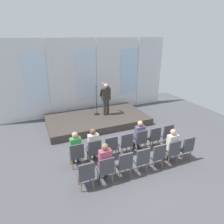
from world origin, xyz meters
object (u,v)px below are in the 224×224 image
at_px(audience_r0_c0, 76,147).
at_px(chair_r0_c5, 154,136).
at_px(chair_r0_c4, 140,139).
at_px(chair_r1_c0, 86,174).
at_px(chair_r1_c4, 157,154).
at_px(chair_r1_c5, 172,150).
at_px(chair_r0_c6, 166,133).
at_px(chair_r0_c2, 110,146).
at_px(audience_r0_c4, 139,134).
at_px(chair_r1_c3, 141,159).
at_px(speaker, 106,97).
at_px(chair_r1_c2, 124,163).
at_px(chair_r0_c1, 94,150).
at_px(audience_r1_c1, 105,161).
at_px(chair_r1_c6, 186,147).
at_px(chair_r1_c1, 106,168).
at_px(chair_r0_c3, 126,143).
at_px(mic_stand, 97,108).
at_px(audience_r1_c5, 171,144).
at_px(chair_r0_c0, 77,154).
at_px(audience_r0_c1, 93,144).

distance_m(audience_r0_c0, chair_r0_c5, 3.07).
height_order(chair_r0_c4, chair_r1_c0, same).
xyz_separation_m(chair_r1_c4, chair_r1_c5, (0.61, 0.00, 0.00)).
bearing_deg(chair_r0_c6, chair_r0_c4, 180.00).
relative_size(chair_r0_c2, chair_r1_c5, 1.00).
distance_m(audience_r0_c4, chair_r0_c6, 1.24).
distance_m(chair_r1_c3, chair_r1_c4, 0.61).
relative_size(chair_r1_c0, chair_r1_c3, 1.00).
distance_m(speaker, audience_r0_c0, 4.03).
height_order(chair_r0_c6, chair_r1_c2, same).
distance_m(chair_r0_c4, chair_r1_c0, 2.69).
relative_size(chair_r0_c1, audience_r0_c4, 0.73).
bearing_deg(audience_r1_c1, speaker, 67.85).
xyz_separation_m(chair_r0_c5, chair_r1_c6, (0.61, -1.11, 0.00)).
height_order(speaker, chair_r1_c1, speaker).
relative_size(chair_r0_c3, chair_r0_c6, 1.00).
xyz_separation_m(mic_stand, audience_r1_c5, (1.14, -4.52, 0.06)).
height_order(chair_r0_c3, chair_r0_c5, same).
xyz_separation_m(chair_r0_c3, audience_r1_c5, (1.23, -1.02, 0.20)).
relative_size(chair_r0_c3, chair_r1_c2, 1.00).
relative_size(chair_r0_c0, chair_r0_c3, 1.00).
bearing_deg(audience_r1_c1, chair_r1_c0, -172.57).
relative_size(chair_r0_c1, chair_r0_c6, 1.00).
bearing_deg(audience_r1_c1, chair_r0_c5, 22.68).
bearing_deg(chair_r0_c6, audience_r0_c0, 178.73).
xyz_separation_m(chair_r0_c0, audience_r0_c1, (0.61, 0.08, 0.20)).
bearing_deg(audience_r0_c1, audience_r1_c1, -90.00).
bearing_deg(chair_r1_c3, chair_r0_c0, 149.01).
height_order(audience_r0_c0, chair_r0_c3, audience_r0_c0).
height_order(chair_r0_c4, chair_r0_c6, same).
bearing_deg(chair_r1_c0, speaker, 61.66).
height_order(speaker, chair_r0_c0, speaker).
distance_m(chair_r0_c0, chair_r1_c1, 1.26).
relative_size(chair_r1_c4, chair_r1_c5, 1.00).
distance_m(chair_r0_c0, audience_r0_c0, 0.21).
bearing_deg(chair_r1_c6, chair_r0_c3, 149.01).
relative_size(audience_r0_c4, chair_r1_c1, 1.36).
relative_size(chair_r0_c0, chair_r1_c4, 1.00).
relative_size(chair_r1_c3, chair_r1_c6, 1.00).
relative_size(chair_r0_c1, chair_r1_c5, 1.00).
relative_size(mic_stand, chair_r0_c3, 1.65).
bearing_deg(chair_r1_c2, chair_r1_c3, 0.00).
xyz_separation_m(chair_r0_c2, chair_r1_c5, (1.84, -1.11, 0.00)).
height_order(mic_stand, chair_r1_c1, mic_stand).
bearing_deg(audience_r0_c4, chair_r0_c3, -172.24).
relative_size(chair_r0_c4, audience_r0_c4, 0.73).
bearing_deg(chair_r0_c0, speaker, 54.22).
bearing_deg(chair_r1_c5, chair_r1_c0, 180.00).
bearing_deg(chair_r0_c3, chair_r0_c4, 0.00).
height_order(chair_r1_c2, chair_r1_c6, same).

